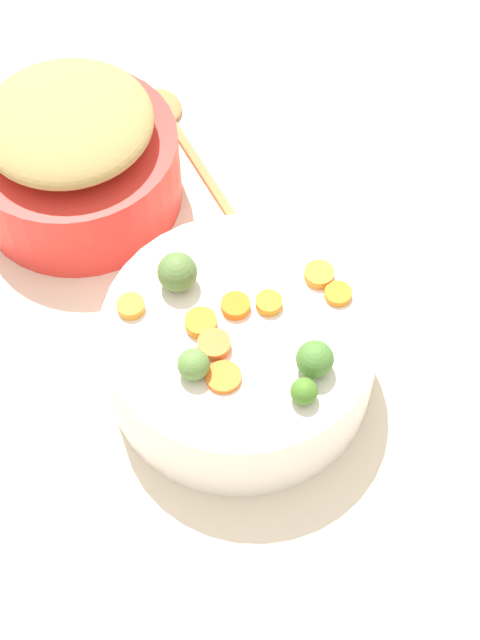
# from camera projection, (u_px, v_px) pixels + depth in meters

# --- Properties ---
(tabletop) EXTENTS (2.40, 2.40, 0.02)m
(tabletop) POSITION_uv_depth(u_px,v_px,m) (219.00, 420.00, 1.10)
(tabletop) COLOR beige
(tabletop) RESTS_ON ground
(serving_bowl_carrots) EXTENTS (0.30, 0.30, 0.11)m
(serving_bowl_carrots) POSITION_uv_depth(u_px,v_px,m) (240.00, 352.00, 1.08)
(serving_bowl_carrots) COLOR white
(serving_bowl_carrots) RESTS_ON tabletop
(metal_pot) EXTENTS (0.26, 0.26, 0.11)m
(metal_pot) POSITION_uv_depth(u_px,v_px,m) (76.00, 169.00, 1.22)
(metal_pot) COLOR red
(metal_pot) RESTS_ON tabletop
(stuffing_mound) EXTENTS (0.21, 0.21, 0.06)m
(stuffing_mound) POSITION_uv_depth(u_px,v_px,m) (66.00, 122.00, 1.15)
(stuffing_mound) COLOR tan
(stuffing_mound) RESTS_ON metal_pot
(carrot_slice_0) EXTENTS (0.05, 0.05, 0.01)m
(carrot_slice_0) POSITION_uv_depth(u_px,v_px,m) (319.00, 275.00, 1.06)
(carrot_slice_0) COLOR orange
(carrot_slice_0) RESTS_ON serving_bowl_carrots
(carrot_slice_1) EXTENTS (0.03, 0.03, 0.01)m
(carrot_slice_1) POSITION_uv_depth(u_px,v_px,m) (269.00, 303.00, 1.04)
(carrot_slice_1) COLOR orange
(carrot_slice_1) RESTS_ON serving_bowl_carrots
(carrot_slice_2) EXTENTS (0.04, 0.04, 0.01)m
(carrot_slice_2) POSITION_uv_depth(u_px,v_px,m) (131.00, 306.00, 1.04)
(carrot_slice_2) COLOR orange
(carrot_slice_2) RESTS_ON serving_bowl_carrots
(carrot_slice_3) EXTENTS (0.04, 0.04, 0.01)m
(carrot_slice_3) POSITION_uv_depth(u_px,v_px,m) (338.00, 294.00, 1.05)
(carrot_slice_3) COLOR orange
(carrot_slice_3) RESTS_ON serving_bowl_carrots
(carrot_slice_4) EXTENTS (0.05, 0.05, 0.01)m
(carrot_slice_4) POSITION_uv_depth(u_px,v_px,m) (201.00, 323.00, 1.03)
(carrot_slice_4) COLOR orange
(carrot_slice_4) RESTS_ON serving_bowl_carrots
(carrot_slice_5) EXTENTS (0.05, 0.05, 0.01)m
(carrot_slice_5) POSITION_uv_depth(u_px,v_px,m) (224.00, 377.00, 0.99)
(carrot_slice_5) COLOR orange
(carrot_slice_5) RESTS_ON serving_bowl_carrots
(carrot_slice_6) EXTENTS (0.04, 0.04, 0.01)m
(carrot_slice_6) POSITION_uv_depth(u_px,v_px,m) (236.00, 306.00, 1.04)
(carrot_slice_6) COLOR orange
(carrot_slice_6) RESTS_ON serving_bowl_carrots
(carrot_slice_7) EXTENTS (0.04, 0.04, 0.01)m
(carrot_slice_7) POSITION_uv_depth(u_px,v_px,m) (214.00, 345.00, 1.01)
(carrot_slice_7) COLOR orange
(carrot_slice_7) RESTS_ON serving_bowl_carrots
(brussels_sprout_0) EXTENTS (0.04, 0.04, 0.04)m
(brussels_sprout_0) POSITION_uv_depth(u_px,v_px,m) (315.00, 359.00, 0.99)
(brussels_sprout_0) COLOR #497B33
(brussels_sprout_0) RESTS_ON serving_bowl_carrots
(brussels_sprout_1) EXTENTS (0.03, 0.03, 0.03)m
(brussels_sprout_1) POSITION_uv_depth(u_px,v_px,m) (304.00, 391.00, 0.97)
(brussels_sprout_1) COLOR #477A26
(brussels_sprout_1) RESTS_ON serving_bowl_carrots
(brussels_sprout_2) EXTENTS (0.03, 0.03, 0.03)m
(brussels_sprout_2) POSITION_uv_depth(u_px,v_px,m) (193.00, 364.00, 0.99)
(brussels_sprout_2) COLOR #5D873F
(brussels_sprout_2) RESTS_ON serving_bowl_carrots
(brussels_sprout_3) EXTENTS (0.04, 0.04, 0.04)m
(brussels_sprout_3) POSITION_uv_depth(u_px,v_px,m) (177.00, 272.00, 1.04)
(brussels_sprout_3) COLOR #58783B
(brussels_sprout_3) RESTS_ON serving_bowl_carrots
(wooden_spoon) EXTENTS (0.27, 0.18, 0.01)m
(wooden_spoon) POSITION_uv_depth(u_px,v_px,m) (175.00, 127.00, 1.33)
(wooden_spoon) COLOR #B57944
(wooden_spoon) RESTS_ON tabletop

